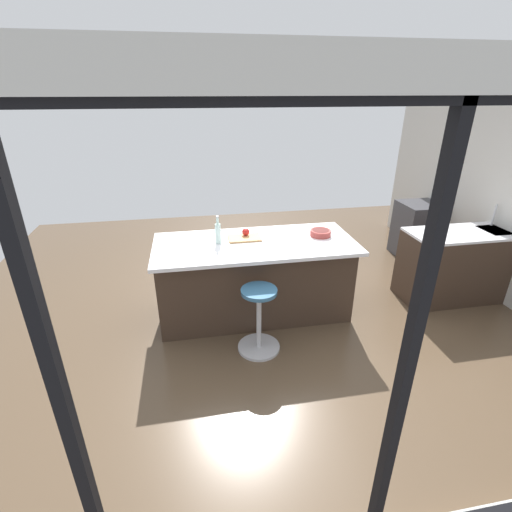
% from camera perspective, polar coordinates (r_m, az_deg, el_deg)
% --- Properties ---
extents(ground_plane, '(7.78, 7.78, 0.00)m').
position_cam_1_polar(ground_plane, '(4.56, 2.35, -8.61)').
color(ground_plane, brown).
extents(window_panel_rear, '(5.99, 0.12, 2.62)m').
position_cam_1_polar(window_panel_rear, '(1.81, 22.00, -16.68)').
color(window_panel_rear, beige).
rests_on(window_panel_rear, ground_plane).
extents(sink_cabinet, '(1.87, 0.60, 1.18)m').
position_cam_1_polar(sink_cabinet, '(5.47, 30.76, -0.95)').
color(sink_cabinet, '#38281E').
rests_on(sink_cabinet, ground_plane).
extents(oven_range, '(0.60, 0.61, 0.87)m').
position_cam_1_polar(oven_range, '(6.41, 23.66, 3.69)').
color(oven_range, '#38383D').
rests_on(oven_range, ground_plane).
extents(kitchen_island, '(2.22, 0.98, 0.95)m').
position_cam_1_polar(kitchen_island, '(4.30, -0.23, -3.42)').
color(kitchen_island, '#38281E').
rests_on(kitchen_island, ground_plane).
extents(stool_by_window, '(0.44, 0.44, 0.71)m').
position_cam_1_polar(stool_by_window, '(3.80, 0.45, -10.11)').
color(stool_by_window, '#B7B7BC').
rests_on(stool_by_window, ground_plane).
extents(cutting_board, '(0.36, 0.24, 0.02)m').
position_cam_1_polar(cutting_board, '(4.15, -1.82, 2.79)').
color(cutting_board, tan).
rests_on(cutting_board, kitchen_island).
extents(apple_red, '(0.08, 0.08, 0.08)m').
position_cam_1_polar(apple_red, '(4.18, -1.60, 3.75)').
color(apple_red, red).
rests_on(apple_red, cutting_board).
extents(water_bottle, '(0.06, 0.06, 0.31)m').
position_cam_1_polar(water_bottle, '(4.01, -5.90, 3.61)').
color(water_bottle, silver).
rests_on(water_bottle, kitchen_island).
extents(fruit_bowl, '(0.24, 0.24, 0.07)m').
position_cam_1_polar(fruit_bowl, '(4.29, 9.94, 3.59)').
color(fruit_bowl, '#993833').
rests_on(fruit_bowl, kitchen_island).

